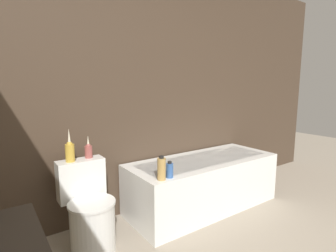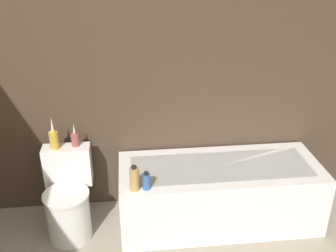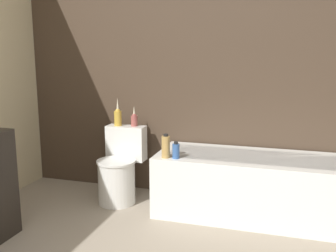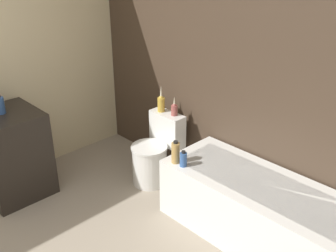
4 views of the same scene
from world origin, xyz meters
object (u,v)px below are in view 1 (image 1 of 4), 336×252
Objects in this scene: vase_silver at (89,150)px; bathtub at (203,183)px; toilet at (89,212)px; vase_gold at (70,151)px; shampoo_bottle_tall at (161,169)px; shampoo_bottle_short at (170,170)px.

bathtub is at bearing -9.04° from vase_silver.
vase_silver is at bearing 170.96° from bathtub.
vase_gold reaches higher than toilet.
shampoo_bottle_tall reaches higher than bathtub.
vase_gold is 0.76m from shampoo_bottle_tall.
vase_gold is at bearing 115.07° from toilet.
vase_gold is at bearing 146.11° from shampoo_bottle_tall.
toilet is 3.40× the size of shampoo_bottle_tall.
toilet is 3.55× the size of vase_silver.
toilet is 2.54× the size of vase_gold.
vase_gold is 1.34× the size of shampoo_bottle_tall.
vase_gold is 0.84m from shampoo_bottle_short.
vase_silver is (0.16, 0.03, -0.03)m from vase_gold.
vase_gold reaches higher than shampoo_bottle_short.
bathtub is 0.84m from shampoo_bottle_tall.
toilet is at bearing 155.64° from shampoo_bottle_tall.
bathtub is 6.05× the size of vase_gold.
bathtub is 8.48× the size of vase_silver.
vase_silver is 0.65m from shampoo_bottle_tall.
vase_gold reaches higher than bathtub.
toilet is 4.87× the size of shampoo_bottle_short.
toilet is 0.52m from vase_gold.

